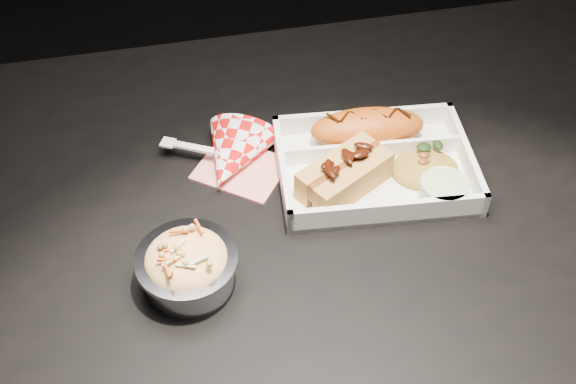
# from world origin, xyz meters

# --- Properties ---
(dining_table) EXTENTS (1.20, 0.80, 0.75)m
(dining_table) POSITION_xyz_m (0.00, 0.00, 0.66)
(dining_table) COLOR black
(dining_table) RESTS_ON ground
(food_tray) EXTENTS (0.27, 0.20, 0.04)m
(food_tray) POSITION_xyz_m (0.07, 0.05, 0.76)
(food_tray) COLOR silver
(food_tray) RESTS_ON dining_table
(fried_pastry) EXTENTS (0.16, 0.08, 0.05)m
(fried_pastry) POSITION_xyz_m (0.08, 0.10, 0.78)
(fried_pastry) COLOR #BD5112
(fried_pastry) RESTS_ON food_tray
(hotdog) EXTENTS (0.13, 0.11, 0.06)m
(hotdog) POSITION_xyz_m (0.02, 0.03, 0.78)
(hotdog) COLOR #C28842
(hotdog) RESTS_ON food_tray
(fried_rice_mound) EXTENTS (0.10, 0.08, 0.03)m
(fried_rice_mound) POSITION_xyz_m (0.13, 0.03, 0.77)
(fried_rice_mound) COLOR #AE8132
(fried_rice_mound) RESTS_ON food_tray
(cupcake_liner) EXTENTS (0.06, 0.06, 0.03)m
(cupcake_liner) POSITION_xyz_m (0.14, -0.02, 0.77)
(cupcake_liner) COLOR #B5CD9B
(cupcake_liner) RESTS_ON food_tray
(foil_coleslaw_cup) EXTENTS (0.12, 0.12, 0.07)m
(foil_coleslaw_cup) POSITION_xyz_m (-0.19, -0.08, 0.78)
(foil_coleslaw_cup) COLOR silver
(foil_coleslaw_cup) RESTS_ON dining_table
(napkin_fork) EXTENTS (0.17, 0.15, 0.10)m
(napkin_fork) POSITION_xyz_m (-0.11, 0.10, 0.77)
(napkin_fork) COLOR red
(napkin_fork) RESTS_ON dining_table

